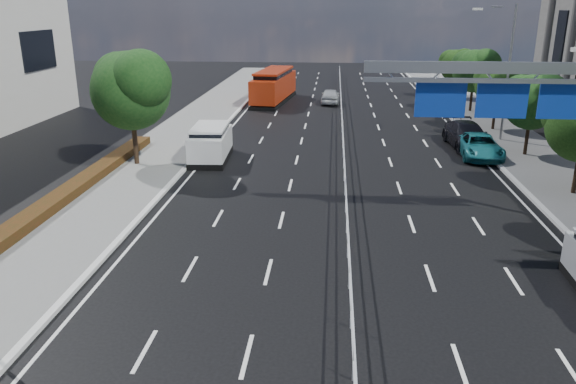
{
  "coord_description": "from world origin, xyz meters",
  "views": [
    {
      "loc": [
        -0.66,
        -12.69,
        8.93
      ],
      "look_at": [
        -2.24,
        6.73,
        2.4
      ],
      "focal_mm": 35.0,
      "sensor_mm": 36.0,
      "label": 1
    }
  ],
  "objects_px": {
    "white_minivan": "(211,143)",
    "near_car_silver": "(330,96)",
    "near_car_dark": "(276,72)",
    "overhead_gantry": "(523,94)",
    "parked_car_teal": "(479,146)",
    "parked_car_dark": "(467,135)",
    "red_bus": "(274,85)"
  },
  "relations": [
    {
      "from": "red_bus",
      "to": "parked_car_dark",
      "type": "relative_size",
      "value": 1.89
    },
    {
      "from": "white_minivan",
      "to": "near_car_silver",
      "type": "relative_size",
      "value": 1.18
    },
    {
      "from": "near_car_silver",
      "to": "parked_car_dark",
      "type": "relative_size",
      "value": 0.75
    },
    {
      "from": "near_car_dark",
      "to": "near_car_silver",
      "type": "bearing_deg",
      "value": 111.98
    },
    {
      "from": "near_car_dark",
      "to": "overhead_gantry",
      "type": "bearing_deg",
      "value": 108.01
    },
    {
      "from": "overhead_gantry",
      "to": "near_car_silver",
      "type": "bearing_deg",
      "value": 104.2
    },
    {
      "from": "white_minivan",
      "to": "near_car_dark",
      "type": "bearing_deg",
      "value": 87.09
    },
    {
      "from": "parked_car_teal",
      "to": "parked_car_dark",
      "type": "distance_m",
      "value": 2.54
    },
    {
      "from": "white_minivan",
      "to": "red_bus",
      "type": "xyz_separation_m",
      "value": [
        1.55,
        21.48,
        0.57
      ]
    },
    {
      "from": "parked_car_teal",
      "to": "red_bus",
      "type": "bearing_deg",
      "value": 128.42
    },
    {
      "from": "overhead_gantry",
      "to": "red_bus",
      "type": "height_order",
      "value": "overhead_gantry"
    },
    {
      "from": "red_bus",
      "to": "parked_car_teal",
      "type": "distance_m",
      "value": 24.48
    },
    {
      "from": "overhead_gantry",
      "to": "parked_car_teal",
      "type": "bearing_deg",
      "value": 82.29
    },
    {
      "from": "red_bus",
      "to": "near_car_silver",
      "type": "xyz_separation_m",
      "value": [
        5.41,
        -0.48,
        -0.89
      ]
    },
    {
      "from": "red_bus",
      "to": "parked_car_teal",
      "type": "xyz_separation_m",
      "value": [
        14.71,
        -19.54,
        -0.89
      ]
    },
    {
      "from": "near_car_dark",
      "to": "parked_car_dark",
      "type": "xyz_separation_m",
      "value": [
        16.09,
        -35.09,
        -0.04
      ]
    },
    {
      "from": "near_car_dark",
      "to": "parked_car_teal",
      "type": "distance_m",
      "value": 41.0
    },
    {
      "from": "red_bus",
      "to": "parked_car_teal",
      "type": "relative_size",
      "value": 2.07
    },
    {
      "from": "overhead_gantry",
      "to": "parked_car_dark",
      "type": "relative_size",
      "value": 1.85
    },
    {
      "from": "near_car_silver",
      "to": "near_car_dark",
      "type": "bearing_deg",
      "value": -67.66
    },
    {
      "from": "white_minivan",
      "to": "near_car_dark",
      "type": "xyz_separation_m",
      "value": [
        -0.04,
        39.56,
        -0.18
      ]
    },
    {
      "from": "white_minivan",
      "to": "overhead_gantry",
      "type": "bearing_deg",
      "value": -36.08
    },
    {
      "from": "near_car_silver",
      "to": "parked_car_teal",
      "type": "height_order",
      "value": "near_car_silver"
    },
    {
      "from": "near_car_silver",
      "to": "parked_car_teal",
      "type": "xyz_separation_m",
      "value": [
        9.3,
        -19.06,
        -0.01
      ]
    },
    {
      "from": "near_car_dark",
      "to": "red_bus",
      "type": "bearing_deg",
      "value": 96.34
    },
    {
      "from": "red_bus",
      "to": "near_car_dark",
      "type": "distance_m",
      "value": 18.16
    },
    {
      "from": "white_minivan",
      "to": "near_car_dark",
      "type": "height_order",
      "value": "white_minivan"
    },
    {
      "from": "near_car_dark",
      "to": "parked_car_teal",
      "type": "bearing_deg",
      "value": 114.74
    },
    {
      "from": "near_car_dark",
      "to": "parked_car_teal",
      "type": "xyz_separation_m",
      "value": [
        16.3,
        -37.62,
        -0.14
      ]
    },
    {
      "from": "overhead_gantry",
      "to": "red_bus",
      "type": "distance_m",
      "value": 33.98
    },
    {
      "from": "overhead_gantry",
      "to": "near_car_silver",
      "type": "relative_size",
      "value": 2.47
    },
    {
      "from": "red_bus",
      "to": "overhead_gantry",
      "type": "bearing_deg",
      "value": -60.51
    }
  ]
}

